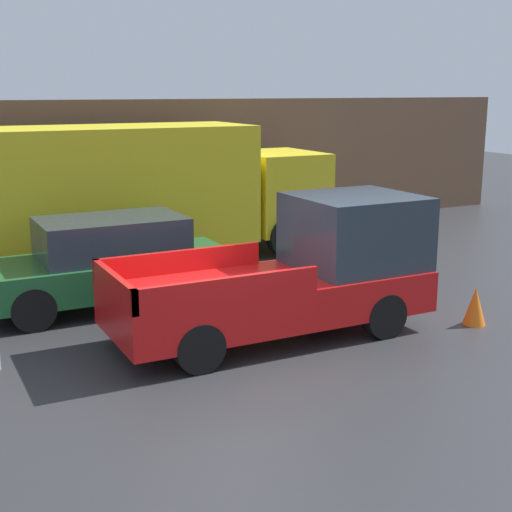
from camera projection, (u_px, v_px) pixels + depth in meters
ground_plane at (224, 356)px, 10.69m from camera, size 60.00×60.00×0.00m
building_wall at (74, 173)px, 18.23m from camera, size 28.00×0.15×3.65m
pickup_truck at (300, 272)px, 11.58m from camera, size 5.18×2.02×2.20m
car at (108, 262)px, 12.97m from camera, size 4.67×1.84×1.65m
delivery_truck at (138, 189)px, 16.15m from camera, size 8.55×2.50×3.12m
newspaper_box at (22, 229)px, 17.60m from camera, size 0.45×0.40×1.08m
traffic_cone at (475, 306)px, 12.07m from camera, size 0.38×0.38×0.65m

